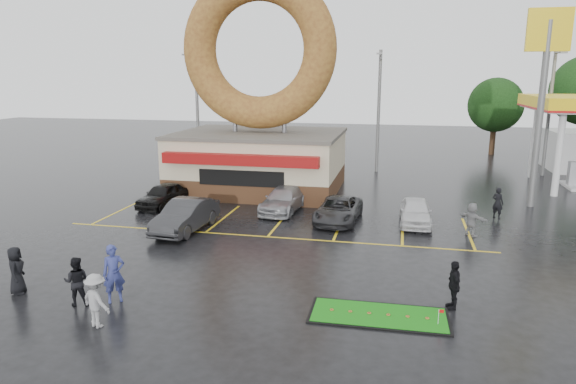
% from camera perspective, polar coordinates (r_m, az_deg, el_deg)
% --- Properties ---
extents(ground, '(120.00, 120.00, 0.00)m').
position_cam_1_polar(ground, '(20.37, -4.73, -7.85)').
color(ground, black).
rests_on(ground, ground).
extents(donut_shop, '(10.20, 8.70, 13.50)m').
position_cam_1_polar(donut_shop, '(32.46, -3.21, 8.02)').
color(donut_shop, '#472B19').
rests_on(donut_shop, ground).
extents(shell_sign, '(2.20, 0.36, 10.60)m').
position_cam_1_polar(shell_sign, '(31.05, 26.62, 11.89)').
color(shell_sign, slate).
rests_on(shell_sign, ground).
extents(streetlight_left, '(0.40, 2.21, 9.00)m').
position_cam_1_polar(streetlight_left, '(41.28, -10.09, 9.32)').
color(streetlight_left, slate).
rests_on(streetlight_left, ground).
extents(streetlight_mid, '(0.40, 2.21, 9.00)m').
position_cam_1_polar(streetlight_mid, '(39.21, 10.04, 9.14)').
color(streetlight_mid, slate).
rests_on(streetlight_mid, ground).
extents(streetlight_right, '(0.40, 2.21, 9.00)m').
position_cam_1_polar(streetlight_right, '(41.47, 27.07, 8.14)').
color(streetlight_right, slate).
rests_on(streetlight_right, ground).
extents(tree_far_d, '(4.90, 4.90, 7.00)m').
position_cam_1_polar(tree_far_d, '(50.93, 22.06, 8.94)').
color(tree_far_d, '#332114').
rests_on(tree_far_d, ground).
extents(car_black, '(2.00, 3.98, 1.30)m').
position_cam_1_polar(car_black, '(29.49, -13.71, -0.32)').
color(car_black, black).
rests_on(car_black, ground).
extents(car_dgrey, '(1.90, 4.55, 1.46)m').
position_cam_1_polar(car_dgrey, '(24.62, -11.31, -2.60)').
color(car_dgrey, '#2B2B2D').
rests_on(car_dgrey, ground).
extents(car_silver, '(2.14, 4.48, 1.26)m').
position_cam_1_polar(car_silver, '(27.65, -0.50, -0.86)').
color(car_silver, '#96969B').
rests_on(car_silver, ground).
extents(car_grey, '(2.26, 4.44, 1.20)m').
position_cam_1_polar(car_grey, '(25.83, 5.61, -1.97)').
color(car_grey, '#2C2C2F').
rests_on(car_grey, ground).
extents(car_white, '(1.57, 3.77, 1.28)m').
position_cam_1_polar(car_white, '(25.99, 13.98, -2.13)').
color(car_white, silver).
rests_on(car_white, ground).
extents(person_blue, '(0.83, 0.78, 1.92)m').
position_cam_1_polar(person_blue, '(17.59, -18.78, -8.59)').
color(person_blue, navy).
rests_on(person_blue, ground).
extents(person_blackjkt, '(0.94, 0.84, 1.60)m').
position_cam_1_polar(person_blackjkt, '(17.83, -22.45, -9.15)').
color(person_blackjkt, black).
rests_on(person_blackjkt, ground).
extents(person_hoodie, '(1.19, 0.94, 1.62)m').
position_cam_1_polar(person_hoodie, '(16.17, -20.55, -11.23)').
color(person_hoodie, '#949497').
rests_on(person_hoodie, ground).
extents(person_bystander, '(0.80, 0.94, 1.63)m').
position_cam_1_polar(person_bystander, '(19.58, -27.96, -7.69)').
color(person_bystander, black).
rests_on(person_bystander, ground).
extents(person_cameraman, '(0.55, 0.97, 1.56)m').
position_cam_1_polar(person_cameraman, '(17.12, 17.94, -9.77)').
color(person_cameraman, black).
rests_on(person_cameraman, ground).
extents(person_walker_near, '(1.37, 1.29, 1.54)m').
position_cam_1_polar(person_walker_near, '(24.85, 19.76, -2.88)').
color(person_walker_near, gray).
rests_on(person_walker_near, ground).
extents(person_walker_far, '(0.70, 0.66, 1.61)m').
position_cam_1_polar(person_walker_far, '(28.34, 22.28, -1.13)').
color(person_walker_far, black).
rests_on(person_walker_far, ground).
extents(dumpster, '(2.04, 1.60, 1.30)m').
position_cam_1_polar(dumpster, '(35.59, -12.07, 1.98)').
color(dumpster, '#1A441B').
rests_on(dumpster, ground).
extents(putting_green, '(4.25, 1.89, 0.53)m').
position_cam_1_polar(putting_green, '(16.32, 10.04, -13.34)').
color(putting_green, black).
rests_on(putting_green, ground).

